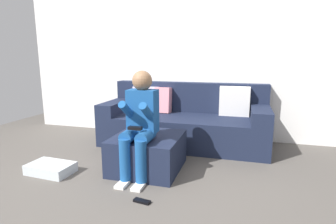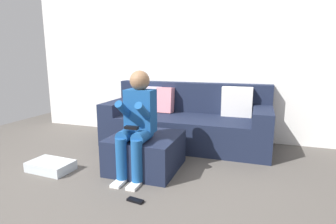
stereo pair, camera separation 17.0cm
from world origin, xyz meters
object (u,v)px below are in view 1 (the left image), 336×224
object	(u,v)px
person_seated	(140,121)
remote_near_ottoman	(142,201)
couch_sectional	(184,122)
storage_bin	(51,168)
ottoman	(148,152)

from	to	relation	value
person_seated	remote_near_ottoman	distance (m)	0.83
couch_sectional	storage_bin	xyz separation A→B (m)	(-1.18, -1.47, -0.27)
ottoman	remote_near_ottoman	xyz separation A→B (m)	(0.20, -0.71, -0.19)
couch_sectional	remote_near_ottoman	distance (m)	1.81
person_seated	couch_sectional	bearing A→B (deg)	80.84
couch_sectional	ottoman	bearing A→B (deg)	-100.01
person_seated	remote_near_ottoman	bearing A→B (deg)	-67.62
ottoman	storage_bin	world-z (taller)	ottoman
couch_sectional	storage_bin	distance (m)	1.91
couch_sectional	person_seated	world-z (taller)	person_seated
remote_near_ottoman	storage_bin	bearing A→B (deg)	174.47
ottoman	storage_bin	xyz separation A→B (m)	(-1.00, -0.40, -0.14)
couch_sectional	storage_bin	world-z (taller)	couch_sectional
couch_sectional	ottoman	distance (m)	1.09
couch_sectional	storage_bin	bearing A→B (deg)	-128.84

